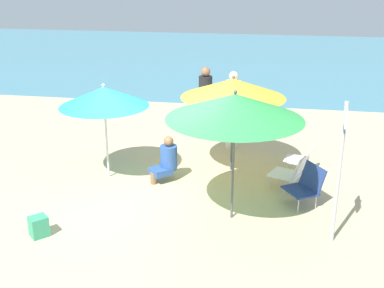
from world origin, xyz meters
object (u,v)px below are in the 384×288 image
at_px(beach_chair_b, 306,184).
at_px(person_c, 167,159).
at_px(umbrella_green, 235,107).
at_px(umbrella_teal, 104,97).
at_px(beach_bag, 39,226).
at_px(beach_chair_a, 302,157).
at_px(umbrella_yellow, 233,88).
at_px(person_b, 205,102).
at_px(warning_sign, 341,154).
at_px(beach_chair_c, 292,171).
at_px(person_a, 233,110).

relative_size(beach_chair_b, person_c, 0.85).
height_order(umbrella_green, umbrella_teal, umbrella_green).
distance_m(umbrella_teal, beach_bag, 2.72).
xyz_separation_m(umbrella_teal, beach_chair_a, (3.68, 0.85, -1.27)).
distance_m(umbrella_yellow, person_b, 2.21).
bearing_deg(umbrella_yellow, person_c, -147.70).
height_order(umbrella_teal, person_b, umbrella_teal).
height_order(umbrella_green, beach_bag, umbrella_green).
bearing_deg(umbrella_green, person_c, 137.37).
distance_m(beach_chair_a, warning_sign, 2.75).
xyz_separation_m(beach_chair_c, person_a, (-1.28, 1.99, 0.52)).
distance_m(umbrella_teal, umbrella_yellow, 2.43).
height_order(beach_chair_b, beach_chair_c, beach_chair_b).
bearing_deg(umbrella_teal, beach_chair_b, -8.02).
relative_size(umbrella_teal, beach_chair_c, 2.46).
distance_m(umbrella_teal, beach_chair_b, 3.93).
bearing_deg(umbrella_teal, umbrella_yellow, 18.44).
distance_m(beach_chair_b, person_a, 3.01).
bearing_deg(beach_bag, person_c, 58.12).
distance_m(beach_chair_a, person_c, 2.66).
bearing_deg(umbrella_green, umbrella_teal, 154.16).
distance_m(person_a, person_c, 2.30).
distance_m(umbrella_green, beach_chair_b, 2.04).
bearing_deg(beach_chair_c, person_c, 22.63).
height_order(umbrella_green, person_b, umbrella_green).
distance_m(person_a, person_b, 0.94).
height_order(umbrella_teal, person_c, umbrella_teal).
relative_size(umbrella_yellow, beach_chair_a, 3.26).
bearing_deg(umbrella_green, beach_bag, -158.99).
height_order(umbrella_green, person_c, umbrella_green).
height_order(beach_chair_b, warning_sign, warning_sign).
bearing_deg(person_b, person_c, 139.11).
bearing_deg(person_a, beach_chair_c, -36.85).
relative_size(umbrella_green, beach_bag, 6.63).
distance_m(beach_chair_c, warning_sign, 2.07).
xyz_separation_m(beach_chair_c, warning_sign, (0.58, -1.71, 1.02)).
xyz_separation_m(umbrella_green, person_a, (-0.32, 3.25, -0.99)).
relative_size(beach_chair_a, person_b, 0.36).
xyz_separation_m(umbrella_green, umbrella_yellow, (-0.21, 1.98, -0.19)).
bearing_deg(person_c, umbrella_teal, -41.45).
relative_size(person_c, beach_bag, 2.74).
height_order(person_a, person_b, person_a).
relative_size(umbrella_teal, person_a, 1.06).
height_order(person_b, person_c, person_b).
relative_size(umbrella_yellow, warning_sign, 0.94).
xyz_separation_m(umbrella_teal, person_c, (1.15, 0.04, -1.18)).
distance_m(person_a, warning_sign, 4.17).
bearing_deg(umbrella_green, beach_chair_a, 60.44).
height_order(beach_chair_c, beach_bag, beach_chair_c).
height_order(person_c, warning_sign, warning_sign).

